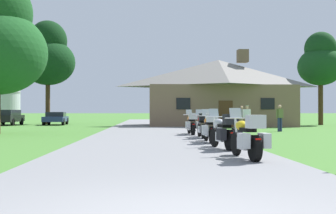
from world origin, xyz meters
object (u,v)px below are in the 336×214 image
(motorcycle_yellow_nearest_to_camera, at_px, (248,138))
(motorcycle_red_fourth_in_row, at_px, (202,125))
(tree_right_of_lodge, at_px, (320,61))
(motorcycle_silver_second_in_row, at_px, (224,132))
(bystander_gray_shirt_near_lodge, at_px, (242,116))
(tree_left_far, at_px, (48,56))
(parked_navy_sedan_far_left, at_px, (56,118))
(bystander_white_shirt_beside_signpost, at_px, (247,116))
(parked_black_suv_far_left, at_px, (7,117))
(motorcycle_orange_third_in_row, at_px, (210,128))
(motorcycle_orange_farthest_in_row, at_px, (192,124))
(bystander_olive_shirt_by_tree, at_px, (280,117))
(metal_silo_distant, at_px, (6,89))

(motorcycle_yellow_nearest_to_camera, bearing_deg, motorcycle_red_fourth_in_row, 84.37)
(motorcycle_yellow_nearest_to_camera, bearing_deg, tree_right_of_lodge, 57.99)
(motorcycle_silver_second_in_row, height_order, bystander_gray_shirt_near_lodge, bystander_gray_shirt_near_lodge)
(tree_left_far, bearing_deg, parked_navy_sedan_far_left, -61.55)
(motorcycle_yellow_nearest_to_camera, distance_m, parked_navy_sedan_far_left, 31.01)
(motorcycle_yellow_nearest_to_camera, relative_size, bystander_white_shirt_beside_signpost, 1.24)
(motorcycle_silver_second_in_row, height_order, tree_left_far, tree_left_far)
(motorcycle_red_fourth_in_row, distance_m, bystander_gray_shirt_near_lodge, 12.40)
(tree_left_far, bearing_deg, parked_black_suv_far_left, -132.00)
(motorcycle_orange_third_in_row, xyz_separation_m, motorcycle_orange_farthest_in_row, (-0.14, 5.55, 0.00))
(bystander_gray_shirt_near_lodge, bearing_deg, parked_navy_sedan_far_left, 83.35)
(tree_left_far, bearing_deg, bystander_gray_shirt_near_lodge, -33.71)
(tree_left_far, xyz_separation_m, parked_navy_sedan_far_left, (1.33, -2.45, -6.09))
(bystander_olive_shirt_by_tree, height_order, metal_silo_distant, metal_silo_distant)
(bystander_olive_shirt_by_tree, bearing_deg, tree_left_far, -64.27)
(motorcycle_yellow_nearest_to_camera, height_order, tree_left_far, tree_left_far)
(bystander_white_shirt_beside_signpost, relative_size, parked_navy_sedan_far_left, 0.39)
(motorcycle_orange_third_in_row, bearing_deg, motorcycle_silver_second_in_row, -90.11)
(metal_silo_distant, bearing_deg, motorcycle_red_fourth_in_row, -58.62)
(motorcycle_red_fourth_in_row, bearing_deg, bystander_gray_shirt_near_lodge, 68.48)
(motorcycle_yellow_nearest_to_camera, height_order, motorcycle_orange_farthest_in_row, same)
(bystander_gray_shirt_near_lodge, distance_m, parked_black_suv_far_left, 21.26)
(bystander_olive_shirt_by_tree, height_order, parked_navy_sedan_far_left, bystander_olive_shirt_by_tree)
(motorcycle_orange_third_in_row, xyz_separation_m, tree_right_of_lodge, (13.48, 21.76, 5.26))
(motorcycle_yellow_nearest_to_camera, xyz_separation_m, parked_black_suv_far_left, (-15.32, 28.22, 0.17))
(motorcycle_orange_third_in_row, bearing_deg, metal_silo_distant, 118.19)
(bystander_gray_shirt_near_lodge, relative_size, parked_black_suv_far_left, 0.36)
(tree_right_of_lodge, distance_m, metal_silo_distant, 35.73)
(motorcycle_yellow_nearest_to_camera, relative_size, motorcycle_orange_third_in_row, 1.00)
(motorcycle_silver_second_in_row, height_order, motorcycle_orange_third_in_row, same)
(motorcycle_orange_third_in_row, height_order, bystander_olive_shirt_by_tree, bystander_olive_shirt_by_tree)
(parked_black_suv_far_left, bearing_deg, bystander_white_shirt_beside_signpost, -26.10)
(bystander_gray_shirt_near_lodge, bearing_deg, bystander_olive_shirt_by_tree, -141.41)
(motorcycle_silver_second_in_row, xyz_separation_m, bystander_olive_shirt_by_tree, (5.78, 12.57, 0.32))
(motorcycle_orange_third_in_row, bearing_deg, motorcycle_yellow_nearest_to_camera, -89.76)
(parked_navy_sedan_far_left, bearing_deg, bystander_olive_shirt_by_tree, -42.35)
(bystander_gray_shirt_near_lodge, xyz_separation_m, tree_right_of_lodge, (9.00, 7.31, 4.94))
(motorcycle_orange_farthest_in_row, distance_m, metal_silo_distant, 35.55)
(motorcycle_orange_farthest_in_row, height_order, bystander_white_shirt_beside_signpost, bystander_white_shirt_beside_signpost)
(motorcycle_red_fourth_in_row, height_order, tree_right_of_lodge, tree_right_of_lodge)
(parked_black_suv_far_left, bearing_deg, parked_navy_sedan_far_left, 8.11)
(bystander_gray_shirt_near_lodge, height_order, parked_black_suv_far_left, bystander_gray_shirt_near_lodge)
(motorcycle_orange_third_in_row, distance_m, bystander_white_shirt_beside_signpost, 14.27)
(motorcycle_orange_third_in_row, height_order, motorcycle_orange_farthest_in_row, same)
(bystander_white_shirt_beside_signpost, bearing_deg, motorcycle_silver_second_in_row, 108.44)
(metal_silo_distant, bearing_deg, tree_right_of_lodge, -21.97)
(motorcycle_yellow_nearest_to_camera, height_order, motorcycle_silver_second_in_row, same)
(motorcycle_yellow_nearest_to_camera, distance_m, motorcycle_orange_farthest_in_row, 11.28)
(bystander_olive_shirt_by_tree, bearing_deg, metal_silo_distant, -67.91)
(motorcycle_yellow_nearest_to_camera, relative_size, motorcycle_silver_second_in_row, 1.01)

